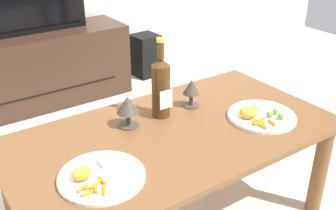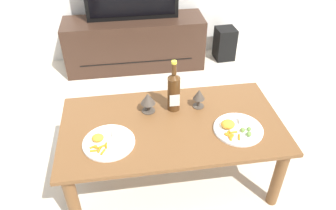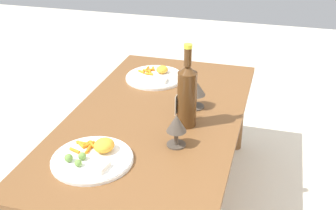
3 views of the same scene
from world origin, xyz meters
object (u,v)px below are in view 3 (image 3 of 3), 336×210
object	(u,v)px
dining_table	(155,132)
wine_bottle	(187,94)
dinner_plate_left	(155,77)
dinner_plate_right	(93,157)
goblet_right	(176,125)
goblet_left	(195,89)

from	to	relation	value
dining_table	wine_bottle	xyz separation A→B (m)	(0.03, 0.15, 0.22)
dinner_plate_left	dinner_plate_right	bearing A→B (deg)	-0.04
dining_table	wine_bottle	bearing A→B (deg)	76.67
wine_bottle	goblet_right	xyz separation A→B (m)	(0.16, -0.00, -0.05)
dining_table	dinner_plate_left	size ratio (longest dim) A/B	4.54
goblet_right	dining_table	bearing A→B (deg)	-143.67
dinner_plate_left	dinner_plate_right	distance (m)	0.76
wine_bottle	goblet_left	size ratio (longest dim) A/B	2.59
wine_bottle	dinner_plate_right	bearing A→B (deg)	-37.67
goblet_right	goblet_left	bearing A→B (deg)	180.00
dining_table	goblet_right	xyz separation A→B (m)	(0.20, 0.15, 0.17)
wine_bottle	dinner_plate_left	world-z (taller)	wine_bottle
dining_table	dinner_plate_left	xyz separation A→B (m)	(-0.38, -0.12, 0.09)
goblet_right	dinner_plate_right	world-z (taller)	goblet_right
goblet_right	dinner_plate_left	size ratio (longest dim) A/B	0.44
wine_bottle	goblet_left	xyz separation A→B (m)	(-0.16, -0.00, -0.05)
goblet_right	dinner_plate_left	world-z (taller)	goblet_right
dinner_plate_left	wine_bottle	bearing A→B (deg)	31.98
goblet_left	dinner_plate_left	xyz separation A→B (m)	(-0.26, -0.26, -0.08)
goblet_left	dinner_plate_left	bearing A→B (deg)	-134.43
wine_bottle	goblet_left	world-z (taller)	wine_bottle
dinner_plate_left	dining_table	bearing A→B (deg)	16.71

